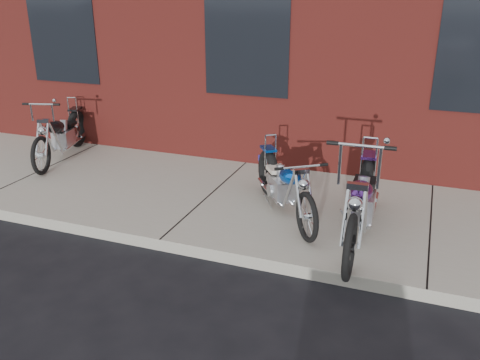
% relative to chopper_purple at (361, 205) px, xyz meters
% --- Properties ---
extents(ground, '(120.00, 120.00, 0.00)m').
position_rel_chopper_purple_xyz_m(ground, '(-2.19, -0.86, -0.59)').
color(ground, black).
rests_on(ground, ground).
extents(sidewalk, '(22.00, 3.00, 0.15)m').
position_rel_chopper_purple_xyz_m(sidewalk, '(-2.19, 0.64, -0.51)').
color(sidewalk, '#9B9685').
rests_on(sidewalk, ground).
extents(chopper_purple, '(0.59, 2.43, 1.36)m').
position_rel_chopper_purple_xyz_m(chopper_purple, '(0.00, 0.00, 0.00)').
color(chopper_purple, black).
rests_on(chopper_purple, sidewalk).
extents(chopper_blue, '(1.30, 1.76, 0.91)m').
position_rel_chopper_purple_xyz_m(chopper_blue, '(-1.02, 0.38, -0.06)').
color(chopper_blue, black).
rests_on(chopper_blue, sidewalk).
extents(chopper_third, '(0.77, 2.10, 1.10)m').
position_rel_chopper_purple_xyz_m(chopper_third, '(-5.25, 1.25, -0.05)').
color(chopper_third, black).
rests_on(chopper_third, sidewalk).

